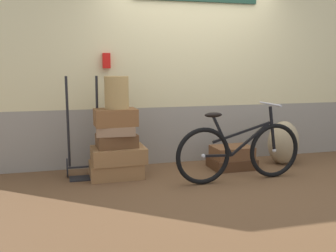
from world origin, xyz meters
name	(u,v)px	position (x,y,z in m)	size (l,w,h in m)	color
ground	(209,177)	(0.00, 0.00, -0.03)	(8.80, 5.20, 0.06)	brown
station_building	(191,74)	(0.01, 0.85, 1.28)	(6.80, 0.74, 2.59)	gray
suitcase_0	(116,169)	(-1.18, 0.24, 0.10)	(0.65, 0.46, 0.19)	olive
suitcase_1	(118,155)	(-1.14, 0.22, 0.29)	(0.66, 0.46, 0.19)	olive
suitcase_2	(117,141)	(-1.16, 0.22, 0.47)	(0.49, 0.33, 0.16)	brown
suitcase_3	(115,130)	(-1.18, 0.20, 0.61)	(0.47, 0.33, 0.11)	#937051
suitcase_4	(116,117)	(-1.17, 0.20, 0.77)	(0.51, 0.32, 0.21)	brown
suitcase_5	(232,163)	(0.42, 0.25, 0.07)	(0.59, 0.46, 0.14)	#4C2D19
suitcase_6	(232,152)	(0.42, 0.24, 0.23)	(0.53, 0.38, 0.16)	brown
wicker_basket	(117,93)	(-1.15, 0.22, 1.07)	(0.30, 0.30, 0.40)	#A8844C
luggage_trolley	(84,153)	(-1.56, 0.35, 0.31)	(0.44, 0.34, 1.28)	black
burlap_sack	(283,143)	(1.22, 0.27, 0.31)	(0.45, 0.38, 0.62)	#9E8966
bicycle	(240,151)	(0.27, -0.30, 0.36)	(1.65, 0.46, 0.95)	black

